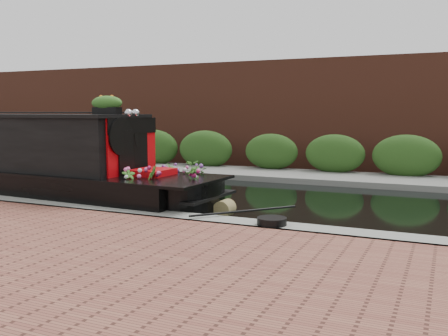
% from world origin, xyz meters
% --- Properties ---
extents(ground, '(80.00, 80.00, 0.00)m').
position_xyz_m(ground, '(0.00, 0.00, 0.00)').
color(ground, black).
rests_on(ground, ground).
extents(near_bank_coping, '(40.00, 0.60, 0.50)m').
position_xyz_m(near_bank_coping, '(0.00, -3.30, 0.00)').
color(near_bank_coping, gray).
rests_on(near_bank_coping, ground).
extents(far_bank_path, '(40.00, 2.40, 0.34)m').
position_xyz_m(far_bank_path, '(0.00, 4.20, 0.00)').
color(far_bank_path, slate).
rests_on(far_bank_path, ground).
extents(far_hedge, '(40.00, 1.10, 2.80)m').
position_xyz_m(far_hedge, '(0.00, 5.10, 0.00)').
color(far_hedge, '#264A18').
rests_on(far_hedge, ground).
extents(far_brick_wall, '(40.00, 1.00, 8.00)m').
position_xyz_m(far_brick_wall, '(0.00, 7.20, 0.00)').
color(far_brick_wall, brown).
rests_on(far_brick_wall, ground).
extents(narrowboat, '(11.33, 2.52, 2.65)m').
position_xyz_m(narrowboat, '(-4.41, -2.04, 0.78)').
color(narrowboat, black).
rests_on(narrowboat, ground).
extents(rope_fender, '(0.35, 0.38, 0.35)m').
position_xyz_m(rope_fender, '(1.63, -2.04, 0.17)').
color(rope_fender, olive).
rests_on(rope_fender, ground).
extents(coiled_mooring_rope, '(0.49, 0.49, 0.12)m').
position_xyz_m(coiled_mooring_rope, '(3.06, -3.33, 0.31)').
color(coiled_mooring_rope, black).
rests_on(coiled_mooring_rope, near_bank_coping).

